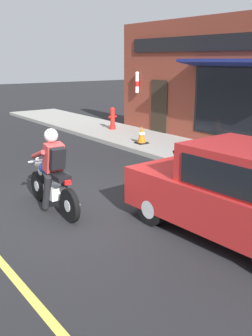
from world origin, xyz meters
TOP-DOWN VIEW (x-y plane):
  - ground_plane at (0.00, 0.00)m, footprint 80.00×80.00m
  - sidewalk_curb at (5.22, 3.00)m, footprint 2.60×22.00m
  - storefront_building at (6.75, 2.06)m, footprint 1.25×10.23m
  - motorcycle_with_rider at (-0.25, 0.18)m, footprint 0.56×2.02m
  - car_hatchback at (1.62, -2.70)m, footprint 1.81×3.85m
  - traffic_cone at (4.63, 3.60)m, footprint 0.36×0.36m
  - fire_hydrant at (5.40, 6.45)m, footprint 0.36×0.24m

SIDE VIEW (x-z plane):
  - ground_plane at x=0.00m, z-range 0.00..0.00m
  - sidewalk_curb at x=5.22m, z-range 0.00..0.14m
  - traffic_cone at x=4.63m, z-range 0.13..0.73m
  - fire_hydrant at x=5.40m, z-range 0.13..1.01m
  - motorcycle_with_rider at x=-0.25m, z-range -0.13..1.49m
  - car_hatchback at x=1.62m, z-range -0.02..1.55m
  - storefront_building at x=6.75m, z-range 0.01..4.21m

